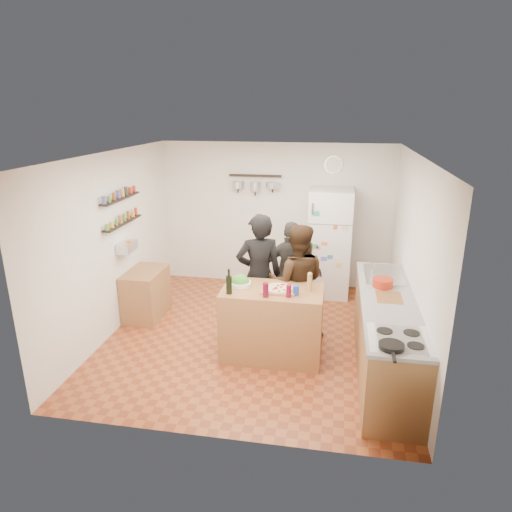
% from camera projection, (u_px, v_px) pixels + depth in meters
% --- Properties ---
extents(room_shell, '(4.20, 4.20, 4.20)m').
position_uv_depth(room_shell, '(260.00, 243.00, 6.37)').
color(room_shell, brown).
rests_on(room_shell, ground).
extents(prep_island, '(1.25, 0.72, 0.91)m').
position_uv_depth(prep_island, '(272.00, 323.00, 5.78)').
color(prep_island, '#985C38').
rests_on(prep_island, floor).
extents(pizza_board, '(0.42, 0.34, 0.02)m').
position_uv_depth(pizza_board, '(279.00, 290.00, 5.60)').
color(pizza_board, '#9B6038').
rests_on(pizza_board, prep_island).
extents(pizza, '(0.34, 0.34, 0.02)m').
position_uv_depth(pizza, '(279.00, 288.00, 5.60)').
color(pizza, '#D1BD8A').
rests_on(pizza, pizza_board).
extents(salad_bowl, '(0.28, 0.28, 0.06)m').
position_uv_depth(salad_bowl, '(240.00, 284.00, 5.75)').
color(salad_bowl, silver).
rests_on(salad_bowl, prep_island).
extents(wine_bottle, '(0.07, 0.07, 0.22)m').
position_uv_depth(wine_bottle, '(229.00, 285.00, 5.48)').
color(wine_bottle, black).
rests_on(wine_bottle, prep_island).
extents(wine_glass_near, '(0.07, 0.07, 0.17)m').
position_uv_depth(wine_glass_near, '(266.00, 290.00, 5.40)').
color(wine_glass_near, '#56071E').
rests_on(wine_glass_near, prep_island).
extents(wine_glass_far, '(0.06, 0.06, 0.15)m').
position_uv_depth(wine_glass_far, '(289.00, 291.00, 5.39)').
color(wine_glass_far, maroon).
rests_on(wine_glass_far, prep_island).
extents(pepper_mill, '(0.06, 0.06, 0.19)m').
position_uv_depth(pepper_mill, '(310.00, 283.00, 5.58)').
color(pepper_mill, '#B08349').
rests_on(pepper_mill, prep_island).
extents(salt_canister, '(0.07, 0.07, 0.11)m').
position_uv_depth(salt_canister, '(296.00, 290.00, 5.46)').
color(salt_canister, '#1C369B').
rests_on(salt_canister, prep_island).
extents(person_left, '(0.73, 0.60, 1.73)m').
position_uv_depth(person_left, '(259.00, 275.00, 6.24)').
color(person_left, black).
rests_on(person_left, floor).
extents(person_center, '(0.84, 0.69, 1.62)m').
position_uv_depth(person_center, '(297.00, 283.00, 6.12)').
color(person_center, black).
rests_on(person_center, floor).
extents(person_back, '(0.90, 0.40, 1.52)m').
position_uv_depth(person_back, '(291.00, 272.00, 6.66)').
color(person_back, '#2B2926').
rests_on(person_back, floor).
extents(counter_run, '(0.63, 2.63, 0.90)m').
position_uv_depth(counter_run, '(386.00, 336.00, 5.46)').
color(counter_run, '#9E7042').
rests_on(counter_run, floor).
extents(stove_top, '(0.60, 0.62, 0.02)m').
position_uv_depth(stove_top, '(400.00, 339.00, 4.43)').
color(stove_top, white).
rests_on(stove_top, counter_run).
extents(skillet, '(0.24, 0.24, 0.05)m').
position_uv_depth(skillet, '(391.00, 346.00, 4.24)').
color(skillet, black).
rests_on(skillet, stove_top).
extents(sink, '(0.50, 0.80, 0.03)m').
position_uv_depth(sink, '(383.00, 275.00, 6.11)').
color(sink, silver).
rests_on(sink, counter_run).
extents(cutting_board, '(0.30, 0.40, 0.02)m').
position_uv_depth(cutting_board, '(389.00, 298.00, 5.38)').
color(cutting_board, brown).
rests_on(cutting_board, counter_run).
extents(red_bowl, '(0.25, 0.25, 0.11)m').
position_uv_depth(red_bowl, '(383.00, 283.00, 5.68)').
color(red_bowl, '#A12612').
rests_on(red_bowl, counter_run).
extents(fridge, '(0.70, 0.68, 1.80)m').
position_uv_depth(fridge, '(329.00, 243.00, 7.60)').
color(fridge, white).
rests_on(fridge, floor).
extents(wall_clock, '(0.30, 0.03, 0.30)m').
position_uv_depth(wall_clock, '(333.00, 165.00, 7.51)').
color(wall_clock, silver).
rests_on(wall_clock, back_wall).
extents(spice_shelf_lower, '(0.12, 1.00, 0.02)m').
position_uv_depth(spice_shelf_lower, '(123.00, 223.00, 6.43)').
color(spice_shelf_lower, black).
rests_on(spice_shelf_lower, left_wall).
extents(spice_shelf_upper, '(0.12, 1.00, 0.02)m').
position_uv_depth(spice_shelf_upper, '(120.00, 198.00, 6.32)').
color(spice_shelf_upper, black).
rests_on(spice_shelf_upper, left_wall).
extents(produce_basket, '(0.18, 0.35, 0.14)m').
position_uv_depth(produce_basket, '(127.00, 247.00, 6.54)').
color(produce_basket, silver).
rests_on(produce_basket, left_wall).
extents(side_table, '(0.50, 0.80, 0.73)m').
position_uv_depth(side_table, '(146.00, 294.00, 6.91)').
color(side_table, '#9B6541').
rests_on(side_table, floor).
extents(pot_rack, '(0.90, 0.04, 0.04)m').
position_uv_depth(pot_rack, '(255.00, 176.00, 7.72)').
color(pot_rack, black).
rests_on(pot_rack, back_wall).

